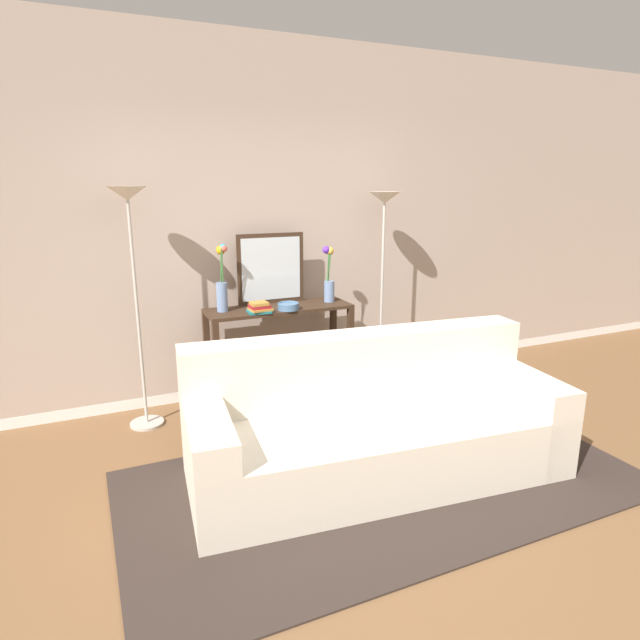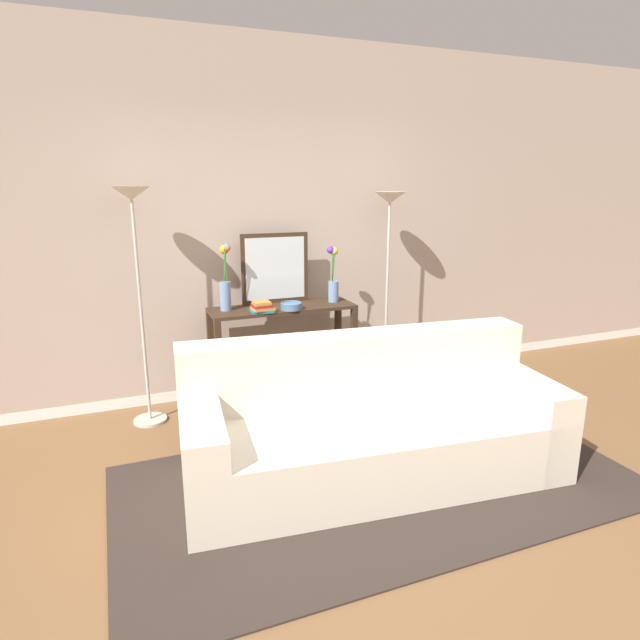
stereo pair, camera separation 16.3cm
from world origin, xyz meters
The scene contains 13 objects.
ground_plane centered at (0.00, 0.00, -0.01)m, with size 16.00×16.00×0.02m, color brown.
back_wall centered at (0.00, 2.28, 1.52)m, with size 12.00×0.15×3.04m.
area_rug centered at (0.29, 0.36, 0.01)m, with size 3.24×1.67×0.01m.
couch centered at (0.29, 0.52, 0.31)m, with size 2.47×1.16×0.88m.
console_table centered at (0.14, 1.88, 0.58)m, with size 1.23×0.40×0.84m.
floor_lamp_left centered at (-0.99, 1.86, 1.44)m, with size 0.28×0.28×1.83m.
floor_lamp_right centered at (1.13, 1.86, 1.40)m, with size 0.28×0.28×1.78m.
wall_mirror centered at (0.13, 2.05, 1.14)m, with size 0.59×0.02×0.60m.
vase_tall_flowers centered at (-0.33, 1.92, 1.07)m, with size 0.10×0.11×0.54m.
vase_short_flowers centered at (0.61, 1.91, 1.06)m, with size 0.10×0.11×0.48m.
fruit_bowl centered at (0.18, 1.76, 0.87)m, with size 0.18×0.18×0.06m.
book_stack centered at (-0.07, 1.75, 0.88)m, with size 0.19×0.17×0.09m.
book_row_under_console centered at (-0.23, 1.88, 0.06)m, with size 0.28×0.17×0.13m.
Camera 1 is at (-1.34, -2.26, 1.86)m, focal length 30.07 mm.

